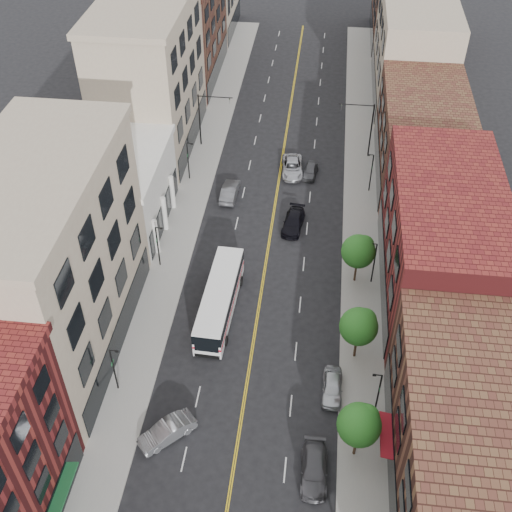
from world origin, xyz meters
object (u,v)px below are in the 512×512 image
at_px(car_lane_behind, 230,191).
at_px(car_lane_c, 310,171).
at_px(car_parked_far, 332,387).
at_px(car_parked_mid, 314,469).
at_px(city_bus, 220,298).
at_px(car_lane_b, 292,167).
at_px(car_angle_b, 167,431).
at_px(car_lane_a, 293,222).

bearing_deg(car_lane_behind, car_lane_c, -146.56).
bearing_deg(car_parked_far, car_lane_c, 96.74).
relative_size(car_parked_far, car_lane_c, 1.10).
xyz_separation_m(car_parked_mid, car_lane_behind, (-11.72, 35.06, 0.09)).
xyz_separation_m(city_bus, car_lane_c, (7.45, 24.48, -1.15)).
bearing_deg(city_bus, car_lane_b, 80.39).
height_order(car_angle_b, car_parked_far, car_angle_b).
bearing_deg(car_angle_b, car_lane_behind, 136.16).
xyz_separation_m(car_angle_b, car_lane_c, (9.46, 38.82, -0.13)).
relative_size(car_angle_b, car_lane_c, 1.23).
distance_m(car_lane_behind, car_lane_a, 9.30).
xyz_separation_m(car_lane_a, car_lane_c, (1.35, 10.56, -0.08)).
bearing_deg(car_angle_b, car_parked_mid, 37.23).
bearing_deg(car_lane_b, car_parked_mid, -88.30).
bearing_deg(car_lane_b, car_lane_a, -89.98).
height_order(car_angle_b, car_lane_a, car_angle_b).
height_order(car_parked_far, car_lane_a, car_lane_a).
bearing_deg(car_parked_far, car_angle_b, -154.98).
relative_size(car_lane_behind, car_lane_a, 0.96).
bearing_deg(car_angle_b, car_lane_a, 120.45).
xyz_separation_m(car_angle_b, car_lane_b, (7.18, 39.17, -0.01)).
distance_m(car_angle_b, car_lane_c, 39.96).
bearing_deg(car_angle_b, city_bus, 128.49).
height_order(car_parked_mid, car_lane_a, car_lane_a).
bearing_deg(car_lane_behind, car_parked_far, 117.31).
xyz_separation_m(car_parked_far, car_lane_b, (-5.90, 33.19, 0.05)).
bearing_deg(car_lane_c, car_lane_b, 178.47).
height_order(car_parked_mid, car_lane_c, car_parked_mid).
distance_m(car_angle_b, car_lane_b, 39.82).
relative_size(car_angle_b, car_lane_b, 0.86).
relative_size(car_parked_far, car_lane_a, 0.84).
height_order(car_angle_b, car_lane_behind, car_lane_behind).
bearing_deg(car_lane_a, car_parked_mid, -76.52).
relative_size(car_lane_behind, car_lane_b, 0.88).
height_order(city_bus, car_parked_far, city_bus).
relative_size(car_lane_b, car_lane_c, 1.44).
distance_m(city_bus, car_parked_mid, 19.08).
distance_m(car_parked_mid, car_lane_behind, 36.97).
relative_size(city_bus, car_angle_b, 2.53).
xyz_separation_m(car_lane_behind, car_lane_b, (7.00, 6.05, -0.03)).
xyz_separation_m(city_bus, car_lane_behind, (-1.83, 18.78, -1.00)).
height_order(city_bus, car_parked_mid, city_bus).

